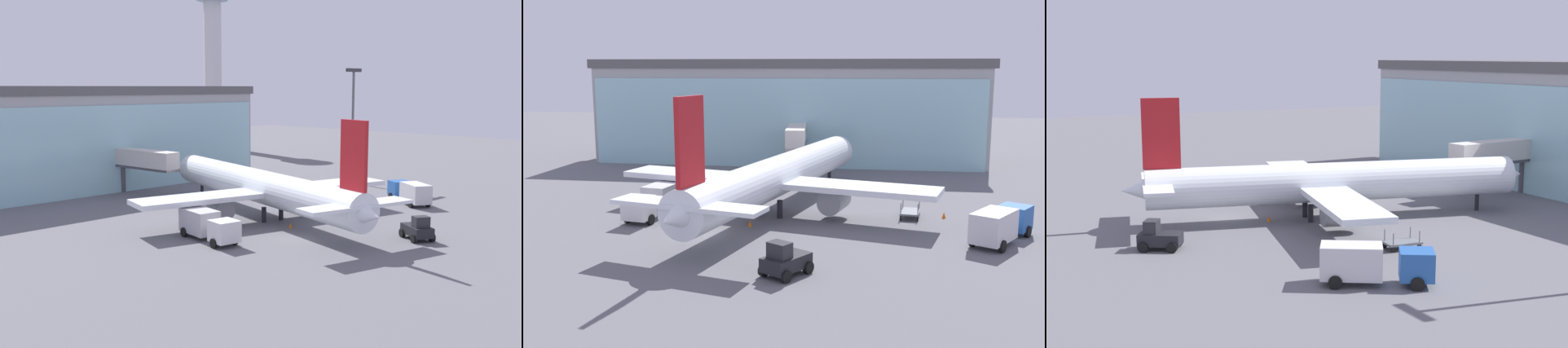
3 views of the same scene
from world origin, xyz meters
The scene contains 10 objects.
ground centered at (0.00, 0.00, 0.00)m, with size 240.00×240.00×0.00m, color slate.
terminal_building centered at (0.00, 39.88, 7.02)m, with size 53.53×13.84×14.04m.
jet_bridge centered at (2.49, 29.25, 4.53)m, with size 3.35×11.53×5.91m.
airplane centered at (3.71, 8.61, 3.31)m, with size 29.40×37.28×11.17m.
catering_truck centered at (-6.70, 5.36, 1.47)m, with size 3.34×7.54×2.65m.
fuel_truck centered at (21.91, 1.72, 1.47)m, with size 5.66×7.38×2.65m.
baggage_cart centered at (15.53, 8.46, 0.50)m, with size 1.88×2.95×1.50m.
pushback_tug centered at (7.10, -8.16, 0.97)m, with size 3.41×3.71×2.30m.
safety_cone_nose centered at (2.30, 3.24, 0.28)m, with size 0.36×0.36×0.55m, color orange.
safety_cone_wingtip centered at (18.45, 8.69, 0.28)m, with size 0.36×0.36×0.55m, color orange.
Camera 2 is at (13.04, -44.68, 13.09)m, focal length 42.00 mm.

